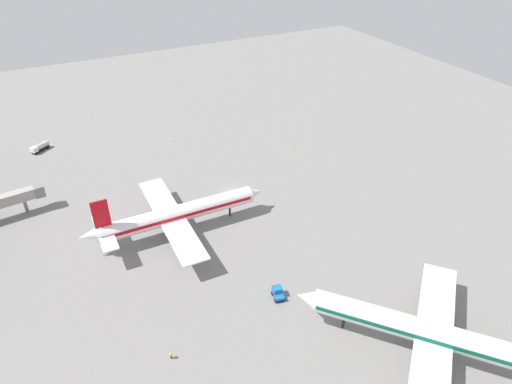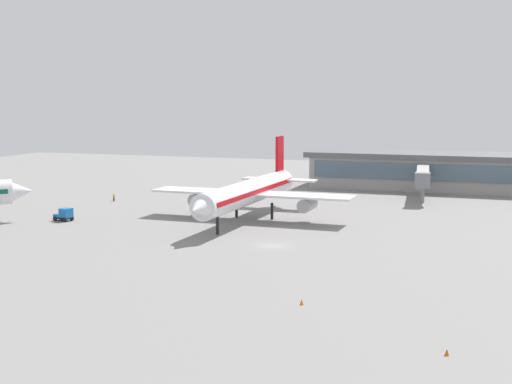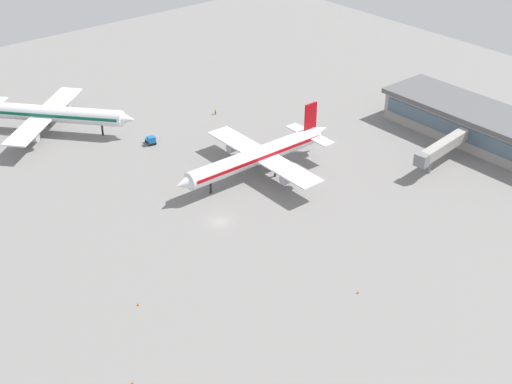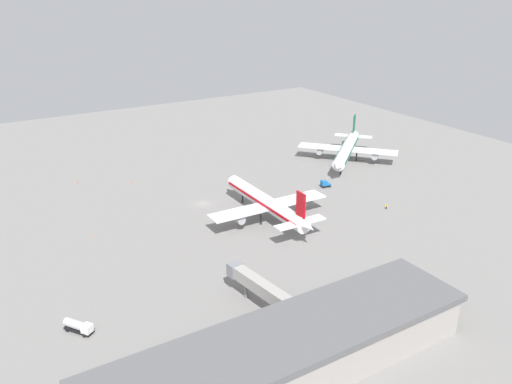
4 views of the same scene
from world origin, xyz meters
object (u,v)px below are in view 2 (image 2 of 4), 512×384
Objects in this scene: ground_crew_worker at (114,197)px; airplane_at_gate at (249,192)px; baggage_tug at (64,214)px; safety_cone_far_side at (447,352)px; safety_cone_mid_apron at (302,302)px.

airplane_at_gate is at bearing -102.89° from ground_crew_worker.
baggage_tug is 25.28m from ground_crew_worker.
baggage_tug is at bearing -34.37° from safety_cone_far_side.
airplane_at_gate reaches higher than baggage_tug.
safety_cone_mid_apron is at bearing -128.37° from ground_crew_worker.
safety_cone_mid_apron is 1.00× the size of safety_cone_far_side.
safety_cone_mid_apron is at bearing -34.12° from safety_cone_far_side.
airplane_at_gate is at bearing -63.97° from safety_cone_mid_apron.
baggage_tug reaches higher than safety_cone_mid_apron.
ground_crew_worker reaches higher than safety_cone_far_side.
airplane_at_gate is 78.03× the size of safety_cone_far_side.
safety_cone_far_side is at bearing -23.22° from baggage_tug.
ground_crew_worker is (35.53, -13.64, -4.34)m from airplane_at_gate.
ground_crew_worker is 105.51m from safety_cone_far_side.
safety_cone_mid_apron is 19.56m from safety_cone_far_side.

